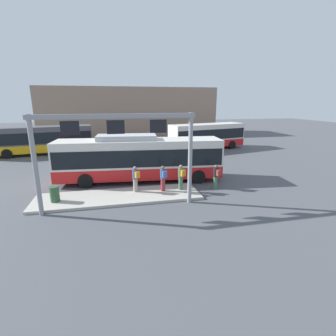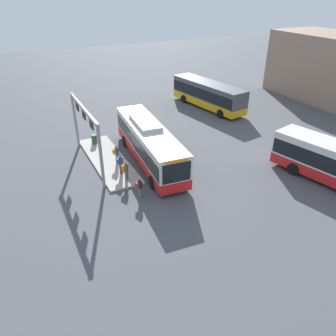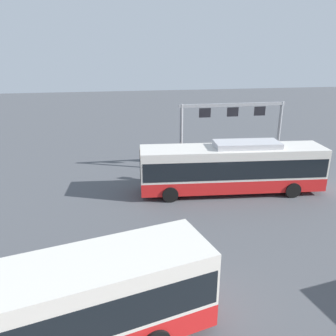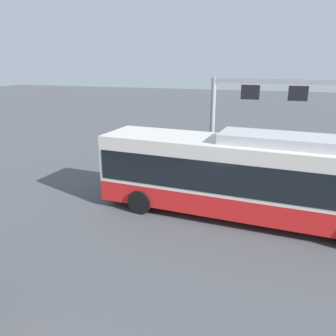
{
  "view_description": "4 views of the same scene",
  "coord_description": "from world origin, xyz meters",
  "px_view_note": "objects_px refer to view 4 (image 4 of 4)",
  "views": [
    {
      "loc": [
        -1.87,
        -18.05,
        5.78
      ],
      "look_at": [
        1.93,
        -0.95,
        1.11
      ],
      "focal_mm": 26.8,
      "sensor_mm": 36.0,
      "label": 1
    },
    {
      "loc": [
        23.15,
        -9.88,
        13.51
      ],
      "look_at": [
        3.66,
        -0.06,
        1.15
      ],
      "focal_mm": 34.93,
      "sensor_mm": 36.0,
      "label": 2
    },
    {
      "loc": [
        7.79,
        19.63,
        9.01
      ],
      "look_at": [
        3.98,
        -1.51,
        1.42
      ],
      "focal_mm": 35.82,
      "sensor_mm": 36.0,
      "label": 3
    },
    {
      "loc": [
        -0.61,
        12.93,
        6.06
      ],
      "look_at": [
        3.43,
        -0.39,
        1.66
      ],
      "focal_mm": 36.92,
      "sensor_mm": 36.0,
      "label": 4
    }
  ],
  "objects_px": {
    "bus_main": "(251,175)",
    "person_waiting_mid": "(230,168)",
    "person_waiting_far": "(267,173)",
    "person_boarding": "(205,166)",
    "person_waiting_near": "(156,166)"
  },
  "relations": [
    {
      "from": "person_waiting_near",
      "to": "person_waiting_mid",
      "type": "xyz_separation_m",
      "value": [
        -3.67,
        -0.12,
        0.16
      ]
    },
    {
      "from": "bus_main",
      "to": "person_waiting_mid",
      "type": "xyz_separation_m",
      "value": [
        1.15,
        -3.03,
        -0.76
      ]
    },
    {
      "from": "person_waiting_near",
      "to": "bus_main",
      "type": "bearing_deg",
      "value": 36.72
    },
    {
      "from": "person_waiting_near",
      "to": "person_waiting_mid",
      "type": "bearing_deg",
      "value": 69.73
    },
    {
      "from": "bus_main",
      "to": "person_waiting_near",
      "type": "distance_m",
      "value": 5.71
    },
    {
      "from": "bus_main",
      "to": "person_waiting_mid",
      "type": "relative_size",
      "value": 7.26
    },
    {
      "from": "person_waiting_near",
      "to": "person_waiting_far",
      "type": "relative_size",
      "value": 1.0
    },
    {
      "from": "person_waiting_mid",
      "to": "person_waiting_far",
      "type": "height_order",
      "value": "same"
    },
    {
      "from": "person_waiting_mid",
      "to": "person_waiting_far",
      "type": "bearing_deg",
      "value": 66.65
    },
    {
      "from": "person_boarding",
      "to": "person_waiting_near",
      "type": "relative_size",
      "value": 1.0
    },
    {
      "from": "person_waiting_near",
      "to": "person_waiting_mid",
      "type": "relative_size",
      "value": 1.0
    },
    {
      "from": "person_waiting_near",
      "to": "person_boarding",
      "type": "bearing_deg",
      "value": 70.24
    },
    {
      "from": "person_boarding",
      "to": "person_waiting_near",
      "type": "bearing_deg",
      "value": -107.39
    },
    {
      "from": "person_boarding",
      "to": "person_waiting_far",
      "type": "distance_m",
      "value": 2.94
    },
    {
      "from": "bus_main",
      "to": "person_boarding",
      "type": "xyz_separation_m",
      "value": [
        2.34,
        -3.02,
        -0.76
      ]
    }
  ]
}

